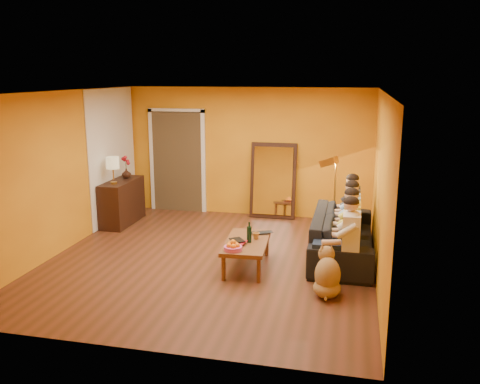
% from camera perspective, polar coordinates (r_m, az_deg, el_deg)
% --- Properties ---
extents(room_shell, '(5.00, 5.50, 2.60)m').
position_cam_1_polar(room_shell, '(8.07, -2.63, 1.99)').
color(room_shell, brown).
rests_on(room_shell, ground).
extents(white_accent, '(0.02, 1.90, 2.58)m').
position_cam_1_polar(white_accent, '(10.24, -14.10, 4.00)').
color(white_accent, white).
rests_on(white_accent, wall_left).
extents(doorway_recess, '(1.06, 0.30, 2.10)m').
position_cam_1_polar(doorway_recess, '(10.87, -6.82, 3.49)').
color(doorway_recess, '#3F2D19').
rests_on(doorway_recess, floor).
extents(door_jamb_left, '(0.08, 0.06, 2.20)m').
position_cam_1_polar(door_jamb_left, '(10.96, -9.84, 3.47)').
color(door_jamb_left, white).
rests_on(door_jamb_left, wall_back).
extents(door_jamb_right, '(0.08, 0.06, 2.20)m').
position_cam_1_polar(door_jamb_right, '(10.58, -4.12, 3.28)').
color(door_jamb_right, white).
rests_on(door_jamb_right, wall_back).
extents(door_header, '(1.22, 0.06, 0.08)m').
position_cam_1_polar(door_header, '(10.63, -7.19, 9.07)').
color(door_header, white).
rests_on(door_header, wall_back).
extents(mirror_frame, '(0.92, 0.27, 1.51)m').
position_cam_1_polar(mirror_frame, '(10.23, 3.74, 1.29)').
color(mirror_frame, black).
rests_on(mirror_frame, floor).
extents(mirror_glass, '(0.78, 0.21, 1.35)m').
position_cam_1_polar(mirror_glass, '(10.19, 3.70, 1.25)').
color(mirror_glass, white).
rests_on(mirror_glass, mirror_frame).
extents(sideboard, '(0.44, 1.18, 0.85)m').
position_cam_1_polar(sideboard, '(10.13, -13.09, -1.10)').
color(sideboard, black).
rests_on(sideboard, floor).
extents(table_lamp, '(0.24, 0.24, 0.51)m').
position_cam_1_polar(table_lamp, '(9.72, -14.06, 2.36)').
color(table_lamp, beige).
rests_on(table_lamp, sideboard).
extents(sofa, '(2.39, 0.94, 0.70)m').
position_cam_1_polar(sofa, '(8.30, 11.45, -4.73)').
color(sofa, black).
rests_on(sofa, floor).
extents(coffee_table, '(0.70, 1.26, 0.42)m').
position_cam_1_polar(coffee_table, '(7.70, 0.74, -6.98)').
color(coffee_table, brown).
rests_on(coffee_table, floor).
extents(floor_lamp, '(0.37, 0.34, 1.44)m').
position_cam_1_polar(floor_lamp, '(8.99, 10.56, -0.83)').
color(floor_lamp, gold).
rests_on(floor_lamp, floor).
extents(dog, '(0.38, 0.57, 0.66)m').
position_cam_1_polar(dog, '(6.84, 9.82, -8.77)').
color(dog, '#AB854D').
rests_on(dog, floor).
extents(person_far_left, '(0.70, 0.44, 1.22)m').
position_cam_1_polar(person_far_left, '(7.27, 12.34, -5.21)').
color(person_far_left, beige).
rests_on(person_far_left, sofa).
extents(person_mid_left, '(0.70, 0.44, 1.22)m').
position_cam_1_polar(person_mid_left, '(7.79, 12.40, -3.95)').
color(person_mid_left, gold).
rests_on(person_mid_left, sofa).
extents(person_mid_right, '(0.70, 0.44, 1.22)m').
position_cam_1_polar(person_mid_right, '(8.32, 12.45, -2.86)').
color(person_mid_right, '#97BEE9').
rests_on(person_mid_right, sofa).
extents(person_far_right, '(0.70, 0.44, 1.22)m').
position_cam_1_polar(person_far_right, '(8.85, 12.49, -1.89)').
color(person_far_right, '#2E2E33').
rests_on(person_far_right, sofa).
extents(fruit_bowl, '(0.26, 0.26, 0.16)m').
position_cam_1_polar(fruit_bowl, '(7.21, -0.79, -5.96)').
color(fruit_bowl, '#DC4D9B').
rests_on(fruit_bowl, coffee_table).
extents(wine_bottle, '(0.07, 0.07, 0.31)m').
position_cam_1_polar(wine_bottle, '(7.53, 1.04, -4.53)').
color(wine_bottle, black).
rests_on(wine_bottle, coffee_table).
extents(tumbler, '(0.14, 0.14, 0.10)m').
position_cam_1_polar(tumbler, '(7.70, 1.81, -4.93)').
color(tumbler, '#B27F3F').
rests_on(tumbler, coffee_table).
extents(laptop, '(0.40, 0.34, 0.03)m').
position_cam_1_polar(laptop, '(7.92, 2.55, -4.70)').
color(laptop, black).
rests_on(laptop, coffee_table).
extents(book_lower, '(0.24, 0.27, 0.02)m').
position_cam_1_polar(book_lower, '(7.48, -0.93, -5.81)').
color(book_lower, black).
rests_on(book_lower, coffee_table).
extents(book_mid, '(0.24, 0.29, 0.02)m').
position_cam_1_polar(book_mid, '(7.48, -0.84, -5.64)').
color(book_mid, '#AD1321').
rests_on(book_mid, book_lower).
extents(book_upper, '(0.28, 0.29, 0.02)m').
position_cam_1_polar(book_upper, '(7.46, -0.95, -5.53)').
color(book_upper, black).
rests_on(book_upper, book_mid).
extents(vase, '(0.18, 0.18, 0.19)m').
position_cam_1_polar(vase, '(10.23, -12.64, 2.06)').
color(vase, black).
rests_on(vase, sideboard).
extents(flowers, '(0.17, 0.17, 0.45)m').
position_cam_1_polar(flowers, '(10.19, -12.71, 3.44)').
color(flowers, '#AD1321').
rests_on(flowers, vase).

